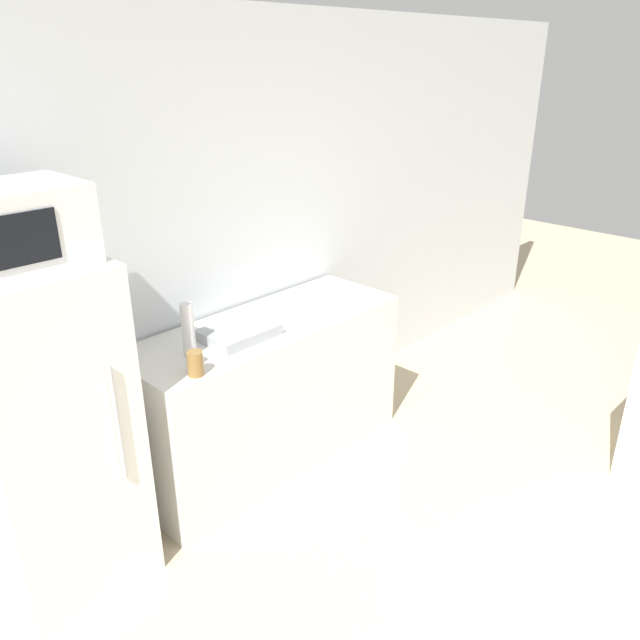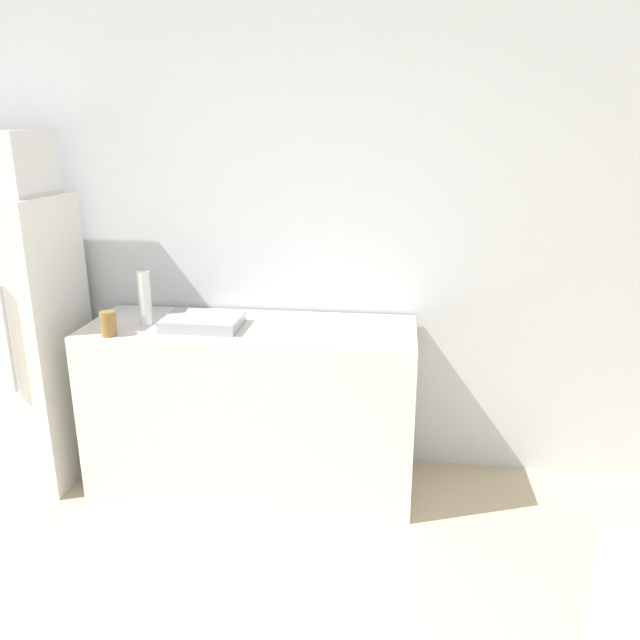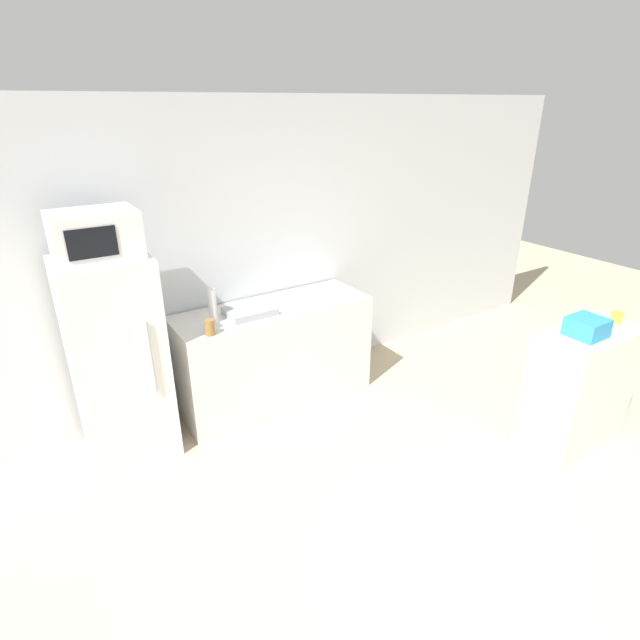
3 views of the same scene
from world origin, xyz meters
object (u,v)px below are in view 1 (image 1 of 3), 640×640
Objects in this scene: refrigerator at (52,436)px; bottle_short at (195,364)px; microwave at (9,227)px; bottle_tall at (188,330)px.

refrigerator is 12.63× the size of bottle_short.
microwave is 1.90× the size of bottle_tall.
bottle_short is (0.65, -0.19, -0.76)m from microwave.
bottle_tall is (0.76, 0.01, 0.27)m from refrigerator.
microwave is at bearing 163.38° from bottle_short.
refrigerator reaches higher than bottle_tall.
microwave is at bearing -108.90° from refrigerator.
microwave is 1.02m from bottle_tall.
refrigerator is 5.55× the size of bottle_tall.
microwave is at bearing -179.18° from bottle_tall.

